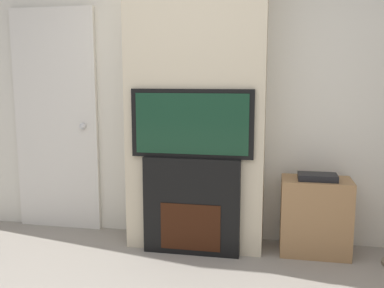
{
  "coord_description": "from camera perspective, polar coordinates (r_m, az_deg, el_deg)",
  "views": [
    {
      "loc": [
        0.63,
        -1.67,
        1.42
      ],
      "look_at": [
        0.0,
        1.6,
        0.9
      ],
      "focal_mm": 40.0,
      "sensor_mm": 36.0,
      "label": 1
    }
  ],
  "objects": [
    {
      "name": "television",
      "position": [
        3.35,
        -0.01,
        2.74
      ],
      "size": [
        0.97,
        0.07,
        0.54
      ],
      "color": "black",
      "rests_on": "fireplace"
    },
    {
      "name": "fireplace",
      "position": [
        3.49,
        -0.0,
        -8.25
      ],
      "size": [
        0.78,
        0.15,
        0.79
      ],
      "color": "black",
      "rests_on": "ground_plane"
    },
    {
      "name": "entry_door",
      "position": [
        4.17,
        -17.66,
        2.97
      ],
      "size": [
        0.81,
        0.09,
        2.04
      ],
      "color": "silver",
      "rests_on": "ground_plane"
    },
    {
      "name": "chimney_breast",
      "position": [
        3.53,
        0.62,
        7.75
      ],
      "size": [
        1.12,
        0.4,
        2.7
      ],
      "color": "beige",
      "rests_on": "ground_plane"
    },
    {
      "name": "media_stand",
      "position": [
        3.63,
        16.12,
        -9.15
      ],
      "size": [
        0.55,
        0.33,
        0.67
      ],
      "color": "#997047",
      "rests_on": "ground_plane"
    },
    {
      "name": "wall_back",
      "position": [
        3.75,
        1.25,
        7.81
      ],
      "size": [
        6.0,
        0.06,
        2.7
      ],
      "color": "silver",
      "rests_on": "ground_plane"
    }
  ]
}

